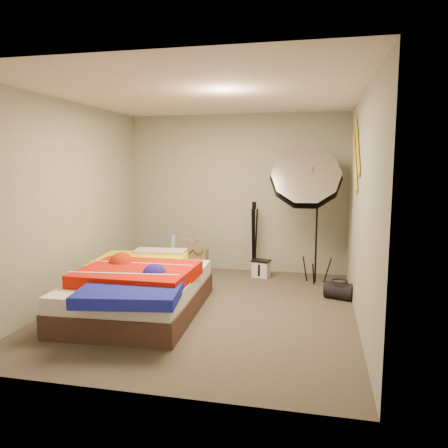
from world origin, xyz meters
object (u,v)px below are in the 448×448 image
(camera_case, at_px, (261,269))
(photo_umbrella, at_px, (306,179))
(tote_bag, at_px, (195,261))
(wrapping_roll, at_px, (173,255))
(bed, at_px, (139,288))
(duffel_bag, at_px, (339,291))
(camera_tripod, at_px, (254,233))

(camera_case, height_order, photo_umbrella, photo_umbrella)
(tote_bag, height_order, wrapping_roll, wrapping_roll)
(camera_case, bearing_deg, bed, -108.51)
(tote_bag, xyz_separation_m, duffel_bag, (2.17, -0.83, -0.10))
(wrapping_roll, relative_size, photo_umbrella, 0.30)
(tote_bag, bearing_deg, duffel_bag, -10.01)
(photo_umbrella, height_order, camera_tripod, photo_umbrella)
(bed, bearing_deg, tote_bag, 85.61)
(photo_umbrella, xyz_separation_m, camera_tripod, (-0.79, 0.43, -0.85))
(wrapping_roll, xyz_separation_m, bed, (0.18, -1.74, -0.03))
(wrapping_roll, bearing_deg, photo_umbrella, -3.29)
(camera_tripod, bearing_deg, wrapping_roll, -165.70)
(tote_bag, xyz_separation_m, photo_umbrella, (1.69, -0.22, 1.31))
(camera_case, distance_m, duffel_bag, 1.42)
(tote_bag, relative_size, bed, 0.19)
(duffel_bag, distance_m, bed, 2.53)
(wrapping_roll, distance_m, duffel_bag, 2.61)
(photo_umbrella, bearing_deg, camera_case, 158.04)
(photo_umbrella, relative_size, camera_tripod, 1.84)
(camera_case, height_order, bed, bed)
(wrapping_roll, xyz_separation_m, duffel_bag, (2.49, -0.73, -0.21))
(wrapping_roll, bearing_deg, duffel_bag, -16.25)
(duffel_bag, xyz_separation_m, camera_tripod, (-1.27, 1.04, 0.55))
(camera_tripod, bearing_deg, duffel_bag, -39.43)
(camera_case, distance_m, camera_tripod, 0.58)
(wrapping_roll, distance_m, bed, 1.75)
(bed, distance_m, photo_umbrella, 2.74)
(tote_bag, bearing_deg, photo_umbrella, 3.59)
(tote_bag, height_order, camera_case, tote_bag)
(tote_bag, height_order, bed, bed)
(bed, bearing_deg, photo_umbrella, 41.61)
(tote_bag, distance_m, duffel_bag, 2.32)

